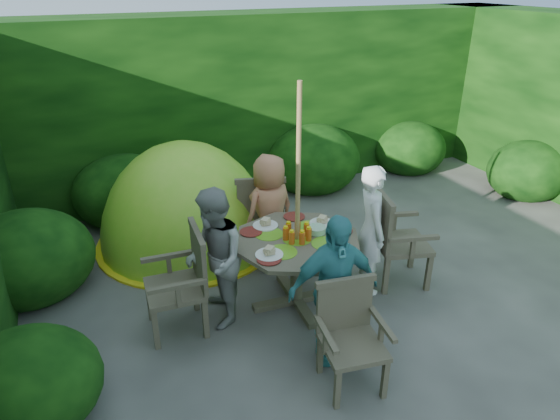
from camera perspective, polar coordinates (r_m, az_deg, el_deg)
name	(u,v)px	position (r m, az deg, el deg)	size (l,w,h in m)	color
ground	(417,319)	(5.06, 15.42, -11.89)	(60.00, 60.00, 0.00)	#47443F
hedge_enclosure	(352,153)	(5.42, 8.28, 6.47)	(9.00, 9.00, 2.50)	black
patio_table	(297,249)	(4.78, 1.99, -4.50)	(1.33, 1.33, 0.87)	#483F2F
parasol_pole	(298,203)	(4.55, 2.04, 0.85)	(0.04, 0.04, 2.20)	olive
garden_chair_right	(395,237)	(5.29, 12.96, -3.08)	(0.66, 0.71, 0.98)	#483F2F
garden_chair_left	(183,280)	(4.59, -11.00, -7.89)	(0.54, 0.60, 0.95)	#483F2F
garden_chair_back	(260,212)	(5.73, -2.31, -0.25)	(0.69, 0.65, 0.95)	#483F2F
garden_chair_front	(350,334)	(4.05, 7.98, -13.84)	(0.56, 0.52, 0.84)	#483F2F
child_right	(371,229)	(5.06, 10.41, -2.20)	(0.50, 0.32, 1.36)	white
child_left	(215,259)	(4.55, -7.49, -5.57)	(0.65, 0.50, 1.33)	gray
child_back	(270,212)	(5.42, -1.18, -0.19)	(0.63, 0.41, 1.29)	#CF7D55
child_front	(333,290)	(4.13, 6.13, -9.03)	(0.78, 0.33, 1.33)	teal
dome_tent	(189,241)	(6.26, -10.38, -3.51)	(2.27, 2.27, 2.51)	#85D028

